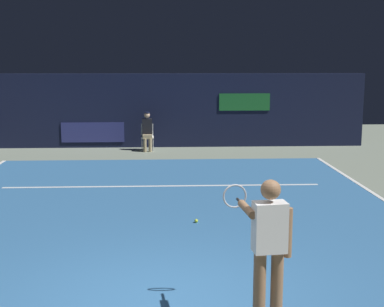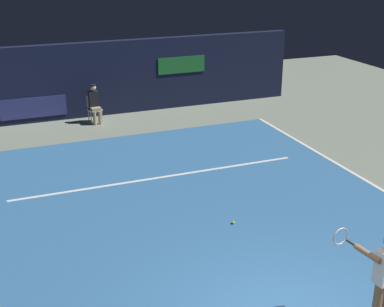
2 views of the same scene
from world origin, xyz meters
TOP-DOWN VIEW (x-y plane):
  - ground_plane at (0.00, 4.49)m, footprint 28.95×28.95m
  - court_surface at (0.00, 4.49)m, footprint 9.82×10.98m
  - line_sideline_left at (4.86, 4.49)m, footprint 0.10×10.98m
  - line_service at (0.00, 6.41)m, footprint 7.66×0.10m
  - back_wall at (-0.00, 12.59)m, footprint 14.31×0.33m
  - tennis_player at (1.26, -0.51)m, footprint 0.70×0.93m
  - line_judge_on_chair at (-0.56, 11.74)m, footprint 0.46×0.55m
  - tennis_ball at (0.67, 3.44)m, footprint 0.07×0.07m

SIDE VIEW (x-z plane):
  - ground_plane at x=0.00m, z-range 0.00..0.00m
  - court_surface at x=0.00m, z-range 0.00..0.01m
  - line_sideline_left at x=4.86m, z-range 0.01..0.02m
  - line_service at x=0.00m, z-range 0.01..0.02m
  - tennis_ball at x=0.67m, z-range 0.01..0.08m
  - line_judge_on_chair at x=-0.56m, z-range 0.03..1.35m
  - tennis_player at x=1.26m, z-range 0.12..1.85m
  - back_wall at x=0.00m, z-range 0.00..2.60m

